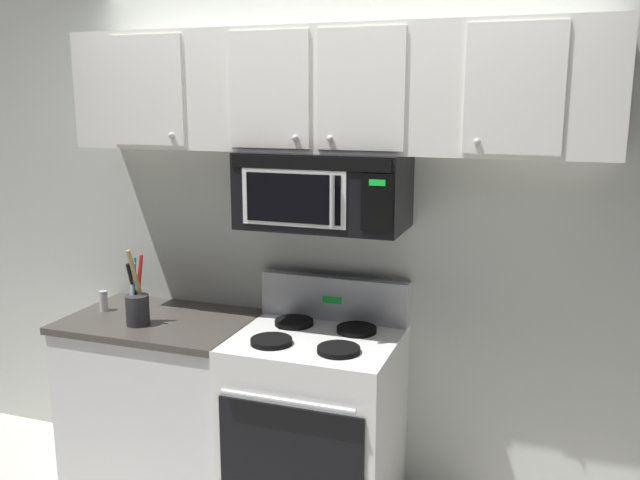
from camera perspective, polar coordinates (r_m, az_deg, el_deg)
back_wall at (r=3.39m, az=1.68°, el=0.99°), size 5.20×0.10×2.70m
stove_range at (r=3.35m, az=-0.39°, el=-15.18°), size 0.76×0.69×1.12m
over_range_microwave at (r=3.12m, az=0.30°, el=4.23°), size 0.76×0.43×0.35m
upper_cabinets at (r=3.12m, az=0.51°, el=12.53°), size 2.50×0.36×0.55m
counter_segment at (r=3.70m, az=-13.03°, el=-13.03°), size 0.93×0.65×0.90m
utensil_crock_charcoal at (r=3.43m, az=-15.18°, el=-5.28°), size 0.11×0.11×0.38m
salt_shaker at (r=3.71m, az=-17.79°, el=-4.93°), size 0.04×0.04×0.11m
spice_jar at (r=3.61m, az=-15.14°, el=-5.28°), size 0.04×0.04×0.10m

